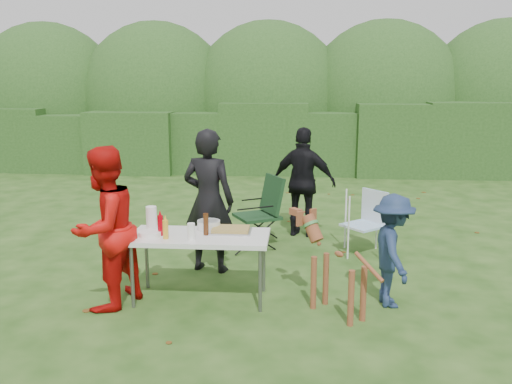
# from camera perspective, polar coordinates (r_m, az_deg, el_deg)

# --- Properties ---
(ground) EXTENTS (80.00, 80.00, 0.00)m
(ground) POSITION_cam_1_polar(r_m,az_deg,el_deg) (6.38, -3.73, -10.25)
(ground) COLOR #1E4211
(hedge_row) EXTENTS (22.00, 1.40, 1.70)m
(hedge_row) POSITION_cam_1_polar(r_m,az_deg,el_deg) (13.96, 0.89, 5.52)
(hedge_row) COLOR #23471C
(hedge_row) RESTS_ON ground
(shrub_backdrop) EXTENTS (20.00, 2.60, 3.20)m
(shrub_backdrop) POSITION_cam_1_polar(r_m,az_deg,el_deg) (15.49, 1.28, 8.94)
(shrub_backdrop) COLOR #3D6628
(shrub_backdrop) RESTS_ON ground
(folding_table) EXTENTS (1.50, 0.70, 0.74)m
(folding_table) POSITION_cam_1_polar(r_m,az_deg,el_deg) (5.93, -5.94, -5.01)
(folding_table) COLOR silver
(folding_table) RESTS_ON ground
(person_cook) EXTENTS (0.74, 0.57, 1.81)m
(person_cook) POSITION_cam_1_polar(r_m,az_deg,el_deg) (6.78, -5.02, -0.93)
(person_cook) COLOR black
(person_cook) RESTS_ON ground
(person_red_jacket) EXTENTS (0.92, 1.02, 1.73)m
(person_red_jacket) POSITION_cam_1_polar(r_m,az_deg,el_deg) (5.89, -15.65, -3.72)
(person_red_jacket) COLOR red
(person_red_jacket) RESTS_ON ground
(person_black_puffy) EXTENTS (1.06, 0.64, 1.68)m
(person_black_puffy) POSITION_cam_1_polar(r_m,az_deg,el_deg) (8.31, 5.03, 1.02)
(person_black_puffy) COLOR black
(person_black_puffy) RESTS_ON ground
(child) EXTENTS (0.53, 0.83, 1.22)m
(child) POSITION_cam_1_polar(r_m,az_deg,el_deg) (5.96, 14.18, -6.01)
(child) COLOR navy
(child) RESTS_ON ground
(dog) EXTENTS (1.02, 1.05, 1.00)m
(dog) POSITION_cam_1_polar(r_m,az_deg,el_deg) (5.64, 8.67, -7.99)
(dog) COLOR brown
(dog) RESTS_ON ground
(camping_chair) EXTENTS (0.88, 0.88, 1.04)m
(camping_chair) POSITION_cam_1_polar(r_m,az_deg,el_deg) (7.77, 0.12, -2.12)
(camping_chair) COLOR #17361B
(camping_chair) RESTS_ON ground
(lawn_chair) EXTENTS (0.74, 0.74, 0.89)m
(lawn_chair) POSITION_cam_1_polar(r_m,az_deg,el_deg) (7.64, 11.22, -3.19)
(lawn_chair) COLOR #5199D5
(lawn_chair) RESTS_ON ground
(food_tray) EXTENTS (0.45, 0.30, 0.02)m
(food_tray) POSITION_cam_1_polar(r_m,az_deg,el_deg) (5.99, -2.67, -4.16)
(food_tray) COLOR #B7B7BA
(food_tray) RESTS_ON folding_table
(focaccia_bread) EXTENTS (0.40, 0.26, 0.04)m
(focaccia_bread) POSITION_cam_1_polar(r_m,az_deg,el_deg) (5.98, -2.68, -3.90)
(focaccia_bread) COLOR #A48843
(focaccia_bread) RESTS_ON food_tray
(mustard_bottle) EXTENTS (0.06, 0.06, 0.20)m
(mustard_bottle) POSITION_cam_1_polar(r_m,az_deg,el_deg) (5.80, -9.50, -3.91)
(mustard_bottle) COLOR gold
(mustard_bottle) RESTS_ON folding_table
(ketchup_bottle) EXTENTS (0.06, 0.06, 0.22)m
(ketchup_bottle) POSITION_cam_1_polar(r_m,az_deg,el_deg) (5.93, -10.03, -3.49)
(ketchup_bottle) COLOR #A3000C
(ketchup_bottle) RESTS_ON folding_table
(beer_bottle) EXTENTS (0.06, 0.06, 0.24)m
(beer_bottle) POSITION_cam_1_polar(r_m,az_deg,el_deg) (5.87, -5.30, -3.40)
(beer_bottle) COLOR #47230F
(beer_bottle) RESTS_ON folding_table
(paper_towel_roll) EXTENTS (0.12, 0.12, 0.26)m
(paper_towel_roll) POSITION_cam_1_polar(r_m,az_deg,el_deg) (6.19, -10.94, -2.69)
(paper_towel_roll) COLOR white
(paper_towel_roll) RESTS_ON folding_table
(cup_stack) EXTENTS (0.08, 0.08, 0.18)m
(cup_stack) POSITION_cam_1_polar(r_m,az_deg,el_deg) (5.72, -6.83, -4.16)
(cup_stack) COLOR white
(cup_stack) RESTS_ON folding_table
(pasta_bowl) EXTENTS (0.26, 0.26, 0.10)m
(pasta_bowl) POSITION_cam_1_polar(r_m,az_deg,el_deg) (6.11, -5.00, -3.47)
(pasta_bowl) COLOR silver
(pasta_bowl) RESTS_ON folding_table
(plate_stack) EXTENTS (0.24, 0.24, 0.05)m
(plate_stack) POSITION_cam_1_polar(r_m,az_deg,el_deg) (5.94, -11.11, -4.35)
(plate_stack) COLOR white
(plate_stack) RESTS_ON folding_table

